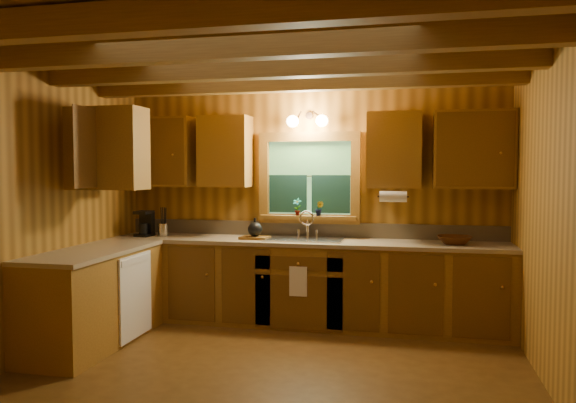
% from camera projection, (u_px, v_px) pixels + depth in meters
% --- Properties ---
extents(room, '(4.20, 4.20, 4.20)m').
position_uv_depth(room, '(265.00, 214.00, 4.25)').
color(room, brown).
rests_on(room, ground).
extents(ceiling_beams, '(4.20, 2.54, 0.18)m').
position_uv_depth(ceiling_beams, '(265.00, 58.00, 4.19)').
color(ceiling_beams, brown).
rests_on(ceiling_beams, room).
extents(base_cabinets, '(4.20, 2.22, 0.86)m').
position_uv_depth(base_cabinets, '(251.00, 288.00, 5.66)').
color(base_cabinets, brown).
rests_on(base_cabinets, ground).
extents(countertop, '(4.20, 2.24, 0.04)m').
position_uv_depth(countertop, '(253.00, 244.00, 5.64)').
color(countertop, tan).
rests_on(countertop, base_cabinets).
extents(backsplash, '(4.20, 0.02, 0.16)m').
position_uv_depth(backsplash, '(309.00, 229.00, 6.11)').
color(backsplash, '#9B8868').
rests_on(backsplash, room).
extents(dishwasher_panel, '(0.02, 0.60, 0.80)m').
position_uv_depth(dishwasher_panel, '(136.00, 296.00, 5.29)').
color(dishwasher_panel, white).
rests_on(dishwasher_panel, base_cabinets).
extents(upper_cabinets, '(4.19, 1.77, 0.78)m').
position_uv_depth(upper_cabinets, '(248.00, 150.00, 5.73)').
color(upper_cabinets, brown).
rests_on(upper_cabinets, room).
extents(window, '(1.12, 0.08, 1.00)m').
position_uv_depth(window, '(309.00, 180.00, 6.06)').
color(window, brown).
rests_on(window, room).
extents(window_sill, '(1.06, 0.14, 0.04)m').
position_uv_depth(window_sill, '(308.00, 217.00, 6.04)').
color(window_sill, brown).
rests_on(window_sill, room).
extents(wall_sconce, '(0.45, 0.21, 0.17)m').
position_uv_depth(wall_sconce, '(307.00, 121.00, 5.91)').
color(wall_sconce, black).
rests_on(wall_sconce, room).
extents(paper_towel_roll, '(0.27, 0.11, 0.11)m').
position_uv_depth(paper_towel_roll, '(393.00, 197.00, 5.54)').
color(paper_towel_roll, white).
rests_on(paper_towel_roll, upper_cabinets).
extents(dish_towel, '(0.18, 0.01, 0.30)m').
position_uv_depth(dish_towel, '(298.00, 281.00, 5.53)').
color(dish_towel, white).
rests_on(dish_towel, base_cabinets).
extents(sink, '(0.82, 0.48, 0.43)m').
position_uv_depth(sink, '(305.00, 244.00, 5.84)').
color(sink, silver).
rests_on(sink, countertop).
extents(coffee_maker, '(0.16, 0.20, 0.28)m').
position_uv_depth(coffee_maker, '(145.00, 223.00, 6.16)').
color(coffee_maker, black).
rests_on(coffee_maker, countertop).
extents(utensil_crock, '(0.11, 0.11, 0.32)m').
position_uv_depth(utensil_crock, '(163.00, 229.00, 6.14)').
color(utensil_crock, silver).
rests_on(utensil_crock, countertop).
extents(cutting_board, '(0.31, 0.24, 0.03)m').
position_uv_depth(cutting_board, '(255.00, 238.00, 5.90)').
color(cutting_board, brown).
rests_on(cutting_board, countertop).
extents(teakettle, '(0.16, 0.16, 0.20)m').
position_uv_depth(teakettle, '(255.00, 229.00, 5.90)').
color(teakettle, black).
rests_on(teakettle, cutting_board).
extents(wicker_basket, '(0.35, 0.35, 0.08)m').
position_uv_depth(wicker_basket, '(455.00, 240.00, 5.48)').
color(wicker_basket, '#48230C').
rests_on(wicker_basket, countertop).
extents(potted_plant_left, '(0.11, 0.09, 0.19)m').
position_uv_depth(potted_plant_left, '(297.00, 207.00, 6.03)').
color(potted_plant_left, brown).
rests_on(potted_plant_left, window_sill).
extents(potted_plant_right, '(0.10, 0.08, 0.16)m').
position_uv_depth(potted_plant_right, '(319.00, 208.00, 5.98)').
color(potted_plant_right, brown).
rests_on(potted_plant_right, window_sill).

